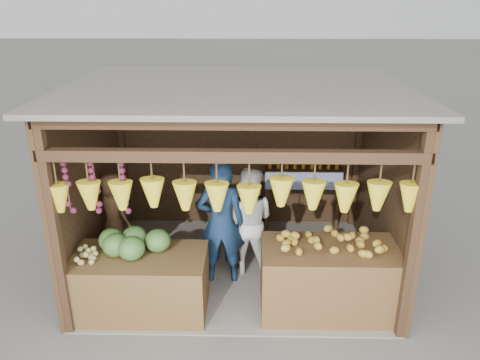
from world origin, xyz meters
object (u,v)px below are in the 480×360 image
Objects in this scene: counter_right at (329,280)px; vendor_seated at (114,211)px; counter_left at (141,283)px; woman_standing at (248,221)px; man_standing at (221,223)px.

vendor_seated is (-2.88, 0.93, 0.46)m from counter_right.
woman_standing is at bearing 36.07° from counter_left.
vendor_seated is (-1.51, 0.29, 0.02)m from man_standing.
woman_standing reaches higher than counter_left.
man_standing is at bearing -150.76° from vendor_seated.
counter_left is at bearing 159.62° from vendor_seated.
man_standing is 0.45m from woman_standing.
man_standing is 1.54m from vendor_seated.
man_standing reaches higher than woman_standing.
vendor_seated is (-0.56, 0.99, 0.51)m from counter_left.
counter_right is at bearing -157.85° from vendor_seated.
man_standing is (-1.36, 0.64, 0.44)m from counter_right.
woman_standing is 1.88m from vendor_seated.
counter_left is 1.67m from woman_standing.
counter_right reaches higher than counter_left.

